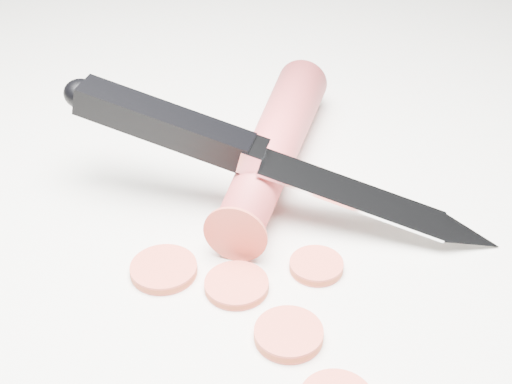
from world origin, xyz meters
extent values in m
plane|color=silver|center=(0.00, 0.00, 0.00)|extent=(2.40, 2.40, 0.00)
cylinder|color=#C1373C|center=(0.00, 0.11, 0.02)|extent=(0.11, 0.20, 0.04)
cylinder|color=#D04533|center=(-0.02, -0.05, 0.00)|extent=(0.04, 0.04, 0.01)
cylinder|color=#D04533|center=(-0.04, -0.01, 0.00)|extent=(0.04, 0.04, 0.01)
cylinder|color=#D04533|center=(0.01, 0.00, 0.00)|extent=(0.03, 0.03, 0.01)
cylinder|color=#D04533|center=(-0.09, 0.01, 0.00)|extent=(0.04, 0.04, 0.01)
camera|label=1|loc=(-0.07, -0.32, 0.29)|focal=50.00mm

